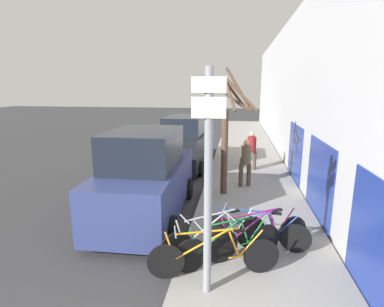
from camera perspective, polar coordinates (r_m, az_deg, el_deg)
The scene contains 14 objects.
ground_plane at distance 12.59m, azimuth -1.18°, elevation -3.64°, with size 80.00×80.00×0.00m, color #333335.
sidewalk_curb at distance 15.12m, azimuth 10.41°, elevation -0.80°, with size 3.20×32.00×0.15m.
building_facade at distance 14.82m, azimuth 17.80°, elevation 10.87°, with size 0.23×32.00×6.50m.
signpost at distance 4.65m, azimuth 3.09°, elevation -5.22°, with size 0.50×0.15×3.65m.
bicycle_0 at distance 5.68m, azimuth 4.28°, elevation -18.87°, with size 2.34×0.71×0.92m.
bicycle_1 at distance 6.05m, azimuth 7.16°, elevation -16.88°, with size 2.00×1.16×0.92m.
bicycle_2 at distance 6.25m, azimuth 4.57°, elevation -15.66°, with size 2.03×1.31×0.95m.
bicycle_3 at distance 6.42m, azimuth 12.54°, elevation -15.11°, with size 2.09×1.18×0.96m.
bicycle_4 at distance 6.68m, azimuth 11.95°, elevation -14.24°, with size 2.26×0.44×0.87m.
parked_car_0 at distance 8.22m, azimuth -8.71°, elevation -4.67°, with size 2.17×4.62×2.42m.
parked_car_1 at distance 13.31m, azimuth -1.13°, elevation 1.87°, with size 2.11×4.54×2.28m.
pedestrian_near at distance 10.33m, azimuth 10.14°, elevation -1.13°, with size 0.42×0.36×1.64m.
pedestrian_far at distance 12.51m, azimuth 11.29°, elevation 1.05°, with size 0.42×0.35×1.59m.
street_tree at distance 9.33m, azimuth 6.79°, elevation 2.86°, with size 1.08×0.86×3.93m.
Camera 1 is at (2.07, -0.71, 3.50)m, focal length 28.00 mm.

